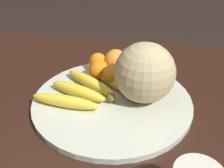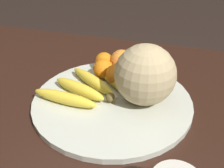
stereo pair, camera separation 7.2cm
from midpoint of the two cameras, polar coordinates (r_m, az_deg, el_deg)
kitchen_table at (r=0.84m, az=-2.51°, el=-8.68°), size 1.46×0.93×0.75m
fruit_bowl at (r=0.75m, az=2.74°, el=-3.78°), size 0.45×0.45×0.02m
melon at (r=0.71m, az=10.12°, el=1.92°), size 0.17×0.17×0.17m
banana_bunch at (r=0.77m, az=-2.67°, el=-0.38°), size 0.26×0.27×0.04m
orange_front_left at (r=0.87m, az=4.45°, el=4.97°), size 0.08×0.08×0.08m
orange_front_right at (r=0.86m, az=11.84°, el=3.47°), size 0.06×0.06×0.06m
orange_mid_center at (r=0.80m, az=3.64°, el=1.93°), size 0.07×0.07×0.07m
orange_back_left at (r=0.83m, az=0.57°, el=3.26°), size 0.06×0.06×0.06m
orange_back_right at (r=0.88m, az=0.52°, el=4.95°), size 0.06×0.06×0.06m
orange_top_small at (r=0.83m, az=7.64°, el=2.91°), size 0.06×0.06×0.06m
produce_tag at (r=0.78m, az=1.08°, el=-1.53°), size 0.09×0.10×0.00m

